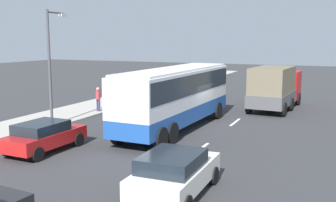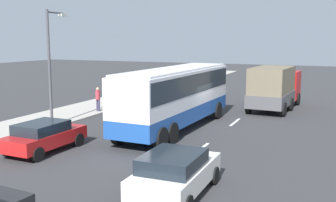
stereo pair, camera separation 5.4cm
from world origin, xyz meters
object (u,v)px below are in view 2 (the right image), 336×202
(car_white_minivan, at_px, (176,172))
(street_lamp, at_px, (51,59))
(cargo_truck, at_px, (275,87))
(pedestrian_near_curb, at_px, (98,97))
(car_red_compact, at_px, (44,136))
(pedestrian_at_crossing, at_px, (139,87))
(coach_bus, at_px, (176,92))

(car_white_minivan, height_order, street_lamp, street_lamp)
(cargo_truck, bearing_deg, pedestrian_near_curb, 124.67)
(car_red_compact, height_order, pedestrian_at_crossing, pedestrian_at_crossing)
(street_lamp, bearing_deg, car_white_minivan, -122.82)
(cargo_truck, bearing_deg, pedestrian_at_crossing, 90.08)
(street_lamp, bearing_deg, pedestrian_at_crossing, 2.88)
(coach_bus, bearing_deg, street_lamp, 110.64)
(coach_bus, bearing_deg, pedestrian_at_crossing, 39.66)
(pedestrian_at_crossing, bearing_deg, street_lamp, 111.67)
(car_red_compact, bearing_deg, cargo_truck, -25.46)
(coach_bus, relative_size, car_red_compact, 2.71)
(cargo_truck, bearing_deg, car_red_compact, 157.13)
(cargo_truck, xyz_separation_m, car_white_minivan, (-18.07, 0.49, -0.90))
(coach_bus, xyz_separation_m, car_white_minivan, (-9.13, -3.70, -1.38))
(car_red_compact, xyz_separation_m, pedestrian_at_crossing, (16.51, 3.65, 0.26))
(car_white_minivan, distance_m, car_red_compact, 7.93)
(street_lamp, bearing_deg, cargo_truck, -44.62)
(car_red_compact, bearing_deg, pedestrian_at_crossing, 14.23)
(cargo_truck, xyz_separation_m, pedestrian_near_curb, (-6.49, 11.10, -0.58))
(car_white_minivan, xyz_separation_m, car_red_compact, (2.43, 7.55, -0.05))
(car_white_minivan, relative_size, pedestrian_at_crossing, 2.73)
(car_white_minivan, bearing_deg, coach_bus, 21.64)
(car_white_minivan, bearing_deg, cargo_truck, -1.98)
(pedestrian_near_curb, xyz_separation_m, pedestrian_at_crossing, (7.36, 0.60, -0.11))
(coach_bus, distance_m, car_red_compact, 7.86)
(cargo_truck, relative_size, pedestrian_at_crossing, 4.81)
(coach_bus, height_order, street_lamp, street_lamp)
(car_red_compact, relative_size, street_lamp, 0.62)
(car_red_compact, distance_m, pedestrian_at_crossing, 16.91)
(car_white_minivan, distance_m, street_lamp, 13.01)
(coach_bus, xyz_separation_m, cargo_truck, (8.94, -4.19, -0.48))
(pedestrian_near_curb, bearing_deg, car_white_minivan, 50.51)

